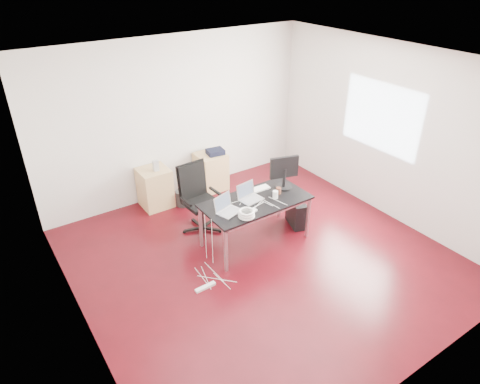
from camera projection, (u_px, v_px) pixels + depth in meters
room_shell at (266, 172)px, 5.61m from camera, size 5.00×5.00×5.00m
desk at (256, 204)px, 6.31m from camera, size 1.60×0.80×0.73m
office_chair at (198, 195)px, 6.68m from camera, size 0.51×0.53×1.08m
filing_cabinet_left at (155, 188)px, 7.40m from camera, size 0.50×0.50×0.70m
filing_cabinet_right at (211, 171)px, 7.95m from camera, size 0.50×0.50×0.70m
pc_tower at (296, 213)px, 6.94m from camera, size 0.33×0.49×0.44m
wastebasket at (183, 198)px, 7.51m from camera, size 0.32×0.32×0.28m
power_strip at (205, 287)px, 5.71m from camera, size 0.30×0.07×0.04m
laptop_left at (227, 208)px, 5.99m from camera, size 0.39×0.34×0.23m
laptop_right at (249, 196)px, 6.30m from camera, size 0.36×0.30×0.23m
monitor at (284, 171)px, 6.51m from camera, size 0.45×0.26×0.51m
keyboard at (256, 190)px, 6.54m from camera, size 0.44×0.15×0.02m
cup_white at (275, 195)px, 6.31m from camera, size 0.10×0.10×0.12m
cup_brown at (279, 191)px, 6.44m from camera, size 0.08×0.08×0.10m
cable_coil at (246, 214)px, 5.87m from camera, size 0.24×0.24×0.11m
power_adapter at (254, 210)px, 6.02m from camera, size 0.08×0.08×0.03m
speaker at (156, 166)px, 7.16m from camera, size 0.09×0.08×0.18m
navy_garment at (215, 152)px, 7.76m from camera, size 0.33×0.28×0.09m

